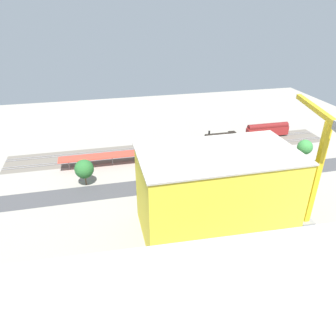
{
  "coord_description": "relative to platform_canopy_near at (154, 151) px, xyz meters",
  "views": [
    {
      "loc": [
        29.1,
        90.44,
        51.74
      ],
      "look_at": [
        8.48,
        2.28,
        4.28
      ],
      "focal_mm": 34.05,
      "sensor_mm": 36.0,
      "label": 1
    }
  ],
  "objects": [
    {
      "name": "box_truck_0",
      "position": [
        2.57,
        25.5,
        -2.16
      ],
      "size": [
        9.5,
        3.11,
        3.35
      ],
      "color": "black",
      "rests_on": "ground"
    },
    {
      "name": "parked_car_5",
      "position": [
        -4.37,
        20.58,
        -3.06
      ],
      "size": [
        4.34,
        2.01,
        1.72
      ],
      "color": "black",
      "rests_on": "ground"
    },
    {
      "name": "tower_crane",
      "position": [
        -31.94,
        43.78,
        13.8
      ],
      "size": [
        7.4,
        24.85,
        29.65
      ],
      "color": "gray",
      "rests_on": "ground"
    },
    {
      "name": "platform_canopy_near",
      "position": [
        0.0,
        0.0,
        0.0
      ],
      "size": [
        66.16,
        5.15,
        4.01
      ],
      "color": "#C63D2D",
      "rests_on": "ground"
    },
    {
      "name": "street_tree_0",
      "position": [
        -52.34,
        13.12,
        1.95
      ],
      "size": [
        5.32,
        5.32,
        8.46
      ],
      "color": "brown",
      "rests_on": "ground"
    },
    {
      "name": "parked_car_1",
      "position": [
        -34.37,
        21.21,
        -3.07
      ],
      "size": [
        4.4,
        1.94,
        1.72
      ],
      "color": "black",
      "rests_on": "ground"
    },
    {
      "name": "track_rails",
      "position": [
        -10.39,
        -8.67,
        -3.64
      ],
      "size": [
        126.39,
        8.8,
        0.12
      ],
      "color": "#9E9EA8",
      "rests_on": "ground"
    },
    {
      "name": "parked_car_3",
      "position": [
        -20.18,
        21.15,
        -3.06
      ],
      "size": [
        4.5,
        1.89,
        1.72
      ],
      "color": "black",
      "rests_on": "ground"
    },
    {
      "name": "passenger_coach",
      "position": [
        -51.87,
        -12.02,
        -0.67
      ],
      "size": [
        18.77,
        2.92,
        5.97
      ],
      "color": "black",
      "rests_on": "ground"
    },
    {
      "name": "street_tree_1",
      "position": [
        24.18,
        12.03,
        1.82
      ],
      "size": [
        5.97,
        5.97,
        8.63
      ],
      "color": "brown",
      "rests_on": "ground"
    },
    {
      "name": "parked_car_4",
      "position": [
        -11.92,
        21.26,
        -3.1
      ],
      "size": [
        4.77,
        2.01,
        1.63
      ],
      "color": "black",
      "rests_on": "ground"
    },
    {
      "name": "locomotive",
      "position": [
        -31.33,
        -12.02,
        -2.08
      ],
      "size": [
        14.54,
        2.74,
        4.93
      ],
      "color": "black",
      "rests_on": "ground"
    },
    {
      "name": "street_tree_3",
      "position": [
        -9.73,
        13.1,
        1.26
      ],
      "size": [
        4.79,
        4.79,
        7.51
      ],
      "color": "brown",
      "rests_on": "ground"
    },
    {
      "name": "street_tree_5",
      "position": [
        -3.33,
        12.91,
        0.72
      ],
      "size": [
        5.12,
        5.12,
        7.12
      ],
      "color": "brown",
      "rests_on": "ground"
    },
    {
      "name": "box_truck_1",
      "position": [
        -6.55,
        24.7,
        -2.02
      ],
      "size": [
        10.3,
        2.73,
        3.67
      ],
      "color": "black",
      "rests_on": "ground"
    },
    {
      "name": "parked_car_2",
      "position": [
        -26.58,
        21.23,
        -3.08
      ],
      "size": [
        4.07,
        1.88,
        1.67
      ],
      "color": "black",
      "rests_on": "ground"
    },
    {
      "name": "ground_plane",
      "position": [
        -10.39,
        12.51,
        -3.82
      ],
      "size": [
        202.23,
        202.23,
        0.0
      ],
      "primitive_type": "plane",
      "color": "gray",
      "rests_on": "ground"
    },
    {
      "name": "street_asphalt",
      "position": [
        -10.39,
        17.58,
        -3.82
      ],
      "size": [
        126.43,
        9.54,
        0.01
      ],
      "primitive_type": "cube",
      "rotation": [
        0.0,
        0.0,
        0.0
      ],
      "color": "#424244",
      "rests_on": "ground"
    },
    {
      "name": "rail_bed",
      "position": [
        -10.39,
        -8.67,
        -3.82
      ],
      "size": [
        126.45,
        15.24,
        0.01
      ],
      "primitive_type": "cube",
      "rotation": [
        0.0,
        0.0,
        0.0
      ],
      "color": "#665E54",
      "rests_on": "ground"
    },
    {
      "name": "street_tree_2",
      "position": [
        -1.66,
        12.7,
        2.1
      ],
      "size": [
        5.68,
        5.68,
        8.79
      ],
      "color": "brown",
      "rests_on": "ground"
    },
    {
      "name": "traffic_light",
      "position": [
        -7.7,
        22.13,
        0.5
      ],
      "size": [
        0.5,
        0.36,
        6.51
      ],
      "color": "#333333",
      "rests_on": "ground"
    },
    {
      "name": "street_tree_4",
      "position": [
        -1.99,
        12.75,
        1.69
      ],
      "size": [
        4.8,
        4.8,
        7.94
      ],
      "color": "brown",
      "rests_on": "ground"
    },
    {
      "name": "construction_roof_slab",
      "position": [
        -7.65,
        41.6,
        17.21
      ],
      "size": [
        37.1,
        20.81,
        0.4
      ],
      "primitive_type": "cube",
      "rotation": [
        0.0,
        0.0,
        0.0
      ],
      "color": "#B7B2A8",
      "rests_on": "construction_building"
    },
    {
      "name": "parked_car_0",
      "position": [
        -42.14,
        20.68,
        -3.12
      ],
      "size": [
        4.4,
        1.9,
        1.59
      ],
      "color": "black",
      "rests_on": "ground"
    },
    {
      "name": "construction_building",
      "position": [
        -7.65,
        41.6,
        6.59
      ],
      "size": [
        36.5,
        20.2,
        20.83
      ],
      "primitive_type": "cube",
      "rotation": [
        0.0,
        0.0,
        0.0
      ],
      "color": "yellow",
      "rests_on": "ground"
    },
    {
      "name": "box_truck_2",
      "position": [
        -8.8,
        25.41,
        -2.05
      ],
      "size": [
        8.64,
        3.37,
        3.67
      ],
      "color": "black",
      "rests_on": "ground"
    }
  ]
}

